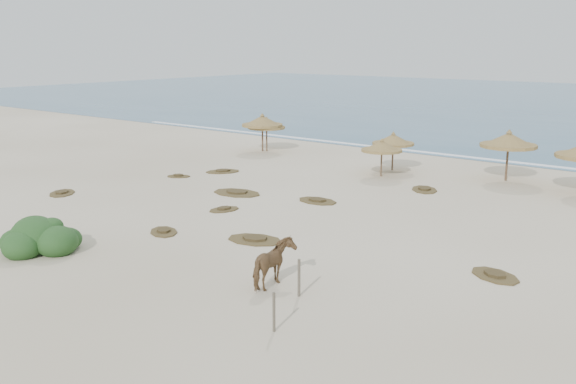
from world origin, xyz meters
name	(u,v)px	position (x,y,z in m)	size (l,w,h in m)	color
ground	(218,239)	(0.00, 0.00, 0.00)	(160.00, 160.00, 0.00)	beige
foam_line	(466,157)	(0.00, 26.00, 0.00)	(70.00, 0.60, 0.01)	white
palapa_0	(267,124)	(-13.26, 18.94, 2.09)	(3.20, 3.20, 2.69)	brown
palapa_1	(262,122)	(-13.50, 18.73, 2.30)	(3.85, 3.85, 2.97)	brown
palapa_2	(393,140)	(-1.84, 18.28, 1.99)	(3.26, 3.26, 2.57)	brown
palapa_3	(382,147)	(-1.35, 15.99, 1.88)	(3.37, 3.37, 2.43)	brown
palapa_4	(509,141)	(5.29, 19.57, 2.45)	(4.44, 4.44, 3.16)	brown
horse	(273,264)	(5.33, -2.75, 0.82)	(0.88, 1.93, 1.63)	brown
fence_post_near	(299,278)	(6.54, -2.88, 0.65)	(0.10, 0.10, 1.29)	brown
fence_post_far	(274,312)	(7.58, -5.45, 0.60)	(0.09, 0.09, 1.20)	brown
bush	(38,238)	(-4.68, -5.56, 0.52)	(3.53, 3.11, 1.58)	#275022
scrub_0	(62,193)	(-12.84, 0.75, 0.05)	(2.35, 2.38, 0.16)	brown
scrub_1	(237,193)	(-5.24, 6.84, 0.05)	(3.09, 2.20, 0.16)	brown
scrub_2	(224,209)	(-3.24, 3.74, 0.05)	(1.42, 1.83, 0.16)	brown
scrub_3	(317,201)	(-0.62, 8.11, 0.05)	(2.36, 1.59, 0.16)	brown
scrub_4	(495,275)	(10.95, 2.94, 0.05)	(2.38, 2.05, 0.16)	brown
scrub_6	(223,171)	(-10.14, 10.80, 0.05)	(2.45, 2.65, 0.16)	brown
scrub_7	(424,189)	(2.61, 14.07, 0.05)	(2.40, 2.56, 0.16)	brown
scrub_8	(179,176)	(-11.25, 7.95, 0.05)	(1.76, 1.59, 0.16)	brown
scrub_9	(255,239)	(1.32, 0.86, 0.05)	(2.78, 2.13, 0.16)	brown
scrub_11	(164,231)	(-2.62, -0.76, 0.05)	(2.13, 1.93, 0.16)	brown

